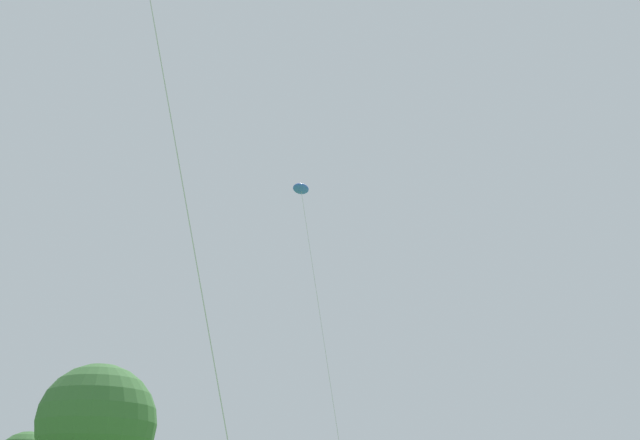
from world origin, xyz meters
The scene contains 2 objects.
small_kite_triangle_green centered at (10.77, 23.94, 14.70)m, with size 2.13×2.01×15.13m.
tree_oak_right centered at (12.39, 45.88, 6.97)m, with size 7.30×7.30×10.65m.
Camera 1 is at (-8.56, -0.17, 1.31)m, focal length 43.38 mm.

